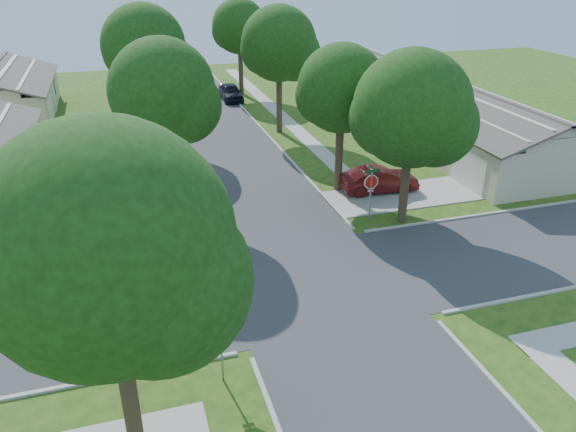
{
  "coord_description": "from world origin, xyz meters",
  "views": [
    {
      "loc": [
        -6.83,
        -18.78,
        12.59
      ],
      "look_at": [
        -0.06,
        3.27,
        1.6
      ],
      "focal_mm": 35.0,
      "sensor_mm": 36.0,
      "label": 1
    }
  ],
  "objects_px": {
    "tree_w_mid": "(145,50)",
    "tree_sw_corner": "(110,257)",
    "stop_sign_ne": "(371,184)",
    "house_ne_near": "(489,137)",
    "tree_ne_corner": "(413,114)",
    "house_nw_far": "(1,98)",
    "house_ne_far": "(372,81)",
    "stop_sign_sw": "(220,329)",
    "car_curb_west": "(151,76)",
    "tree_e_mid": "(280,47)",
    "car_driveway": "(379,180)",
    "tree_w_far": "(135,39)",
    "car_curb_east": "(231,92)",
    "tree_e_near": "(342,93)",
    "tree_e_far": "(240,29)",
    "tree_w_near": "(164,96)"
  },
  "relations": [
    {
      "from": "tree_w_near",
      "to": "car_curb_west",
      "type": "height_order",
      "value": "tree_w_near"
    },
    {
      "from": "stop_sign_sw",
      "to": "house_ne_far",
      "type": "distance_m",
      "value": 39.55
    },
    {
      "from": "tree_ne_corner",
      "to": "house_nw_far",
      "type": "xyz_separation_m",
      "value": [
        -22.35,
        27.79,
        -4.08
      ]
    },
    {
      "from": "tree_sw_corner",
      "to": "tree_ne_corner",
      "type": "distance_m",
      "value": 17.78
    },
    {
      "from": "tree_w_mid",
      "to": "house_ne_far",
      "type": "xyz_separation_m",
      "value": [
        20.63,
        7.99,
        -4.97
      ]
    },
    {
      "from": "tree_ne_corner",
      "to": "car_curb_west",
      "type": "distance_m",
      "value": 38.46
    },
    {
      "from": "house_nw_far",
      "to": "tree_e_far",
      "type": "bearing_deg",
      "value": 5.53
    },
    {
      "from": "tree_e_far",
      "to": "tree_w_near",
      "type": "distance_m",
      "value": 26.71
    },
    {
      "from": "stop_sign_sw",
      "to": "car_driveway",
      "type": "bearing_deg",
      "value": 47.95
    },
    {
      "from": "tree_ne_corner",
      "to": "house_ne_near",
      "type": "distance_m",
      "value": 12.47
    },
    {
      "from": "house_nw_far",
      "to": "stop_sign_sw",
      "type": "bearing_deg",
      "value": -72.9
    },
    {
      "from": "stop_sign_sw",
      "to": "car_curb_west",
      "type": "bearing_deg",
      "value": 88.13
    },
    {
      "from": "house_ne_near",
      "to": "house_ne_far",
      "type": "xyz_separation_m",
      "value": [
        0.0,
        18.0,
        0.0
      ]
    },
    {
      "from": "tree_e_far",
      "to": "house_nw_far",
      "type": "height_order",
      "value": "tree_e_far"
    },
    {
      "from": "tree_w_mid",
      "to": "tree_w_far",
      "type": "height_order",
      "value": "tree_w_mid"
    },
    {
      "from": "tree_w_far",
      "to": "house_nw_far",
      "type": "distance_m",
      "value": 12.19
    },
    {
      "from": "tree_w_mid",
      "to": "house_ne_far",
      "type": "distance_m",
      "value": 22.68
    },
    {
      "from": "tree_w_mid",
      "to": "tree_sw_corner",
      "type": "relative_size",
      "value": 1.0
    },
    {
      "from": "stop_sign_ne",
      "to": "house_ne_near",
      "type": "relative_size",
      "value": 0.22
    },
    {
      "from": "tree_w_far",
      "to": "tree_ne_corner",
      "type": "distance_m",
      "value": 31.77
    },
    {
      "from": "tree_e_near",
      "to": "tree_w_far",
      "type": "distance_m",
      "value": 26.71
    },
    {
      "from": "tree_e_near",
      "to": "house_ne_near",
      "type": "xyz_separation_m",
      "value": [
        11.24,
        1.99,
        -4.13
      ]
    },
    {
      "from": "tree_e_mid",
      "to": "tree_w_near",
      "type": "distance_m",
      "value": 15.25
    },
    {
      "from": "stop_sign_ne",
      "to": "house_nw_far",
      "type": "bearing_deg",
      "value": 127.16
    },
    {
      "from": "tree_w_far",
      "to": "tree_sw_corner",
      "type": "height_order",
      "value": "tree_sw_corner"
    },
    {
      "from": "car_curb_east",
      "to": "tree_sw_corner",
      "type": "bearing_deg",
      "value": -105.24
    },
    {
      "from": "house_nw_far",
      "to": "stop_sign_ne",
      "type": "bearing_deg",
      "value": -52.84
    },
    {
      "from": "tree_w_mid",
      "to": "house_nw_far",
      "type": "height_order",
      "value": "tree_w_mid"
    },
    {
      "from": "tree_w_mid",
      "to": "car_curb_east",
      "type": "xyz_separation_m",
      "value": [
        7.84,
        10.82,
        -5.74
      ]
    },
    {
      "from": "tree_e_mid",
      "to": "tree_ne_corner",
      "type": "relative_size",
      "value": 1.06
    },
    {
      "from": "stop_sign_sw",
      "to": "car_driveway",
      "type": "distance_m",
      "value": 17.27
    },
    {
      "from": "tree_ne_corner",
      "to": "house_nw_far",
      "type": "relative_size",
      "value": 0.64
    },
    {
      "from": "tree_e_mid",
      "to": "car_driveway",
      "type": "relative_size",
      "value": 2.09
    },
    {
      "from": "tree_e_near",
      "to": "car_driveway",
      "type": "relative_size",
      "value": 1.87
    },
    {
      "from": "stop_sign_sw",
      "to": "tree_w_far",
      "type": "distance_m",
      "value": 38.86
    },
    {
      "from": "tree_sw_corner",
      "to": "house_nw_far",
      "type": "bearing_deg",
      "value": 102.38
    },
    {
      "from": "stop_sign_sw",
      "to": "car_curb_east",
      "type": "relative_size",
      "value": 0.68
    },
    {
      "from": "tree_e_far",
      "to": "car_driveway",
      "type": "height_order",
      "value": "tree_e_far"
    },
    {
      "from": "car_driveway",
      "to": "car_curb_west",
      "type": "distance_m",
      "value": 34.54
    },
    {
      "from": "tree_w_far",
      "to": "car_curb_east",
      "type": "relative_size",
      "value": 1.83
    },
    {
      "from": "house_ne_near",
      "to": "car_curb_east",
      "type": "bearing_deg",
      "value": 121.55
    },
    {
      "from": "house_ne_far",
      "to": "car_curb_east",
      "type": "xyz_separation_m",
      "value": [
        -12.79,
        2.83,
        -0.77
      ]
    },
    {
      "from": "stop_sign_sw",
      "to": "tree_sw_corner",
      "type": "xyz_separation_m",
      "value": [
        -2.74,
        -2.29,
        4.23
      ]
    },
    {
      "from": "stop_sign_ne",
      "to": "tree_w_near",
      "type": "relative_size",
      "value": 0.33
    },
    {
      "from": "stop_sign_sw",
      "to": "tree_e_near",
      "type": "relative_size",
      "value": 0.36
    },
    {
      "from": "tree_w_mid",
      "to": "tree_w_near",
      "type": "bearing_deg",
      "value": -90.02
    },
    {
      "from": "tree_e_near",
      "to": "car_driveway",
      "type": "bearing_deg",
      "value": -23.67
    },
    {
      "from": "tree_e_mid",
      "to": "car_curb_west",
      "type": "bearing_deg",
      "value": 111.57
    },
    {
      "from": "tree_e_near",
      "to": "house_ne_near",
      "type": "distance_m",
      "value": 12.14
    },
    {
      "from": "house_nw_far",
      "to": "house_ne_far",
      "type": "bearing_deg",
      "value": -5.36
    }
  ]
}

